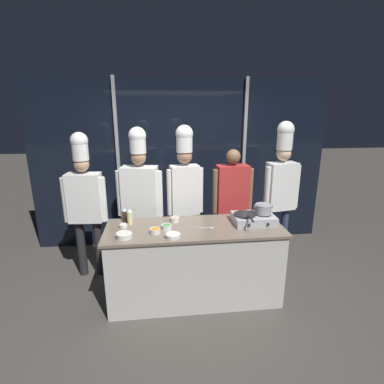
{
  "coord_description": "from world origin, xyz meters",
  "views": [
    {
      "loc": [
        -0.4,
        -3.18,
        2.29
      ],
      "look_at": [
        0.0,
        0.25,
        1.27
      ],
      "focal_mm": 28.0,
      "sensor_mm": 36.0,
      "label": 1
    }
  ],
  "objects": [
    {
      "name": "prep_bowl_garlic",
      "position": [
        -0.26,
        -0.25,
        0.95
      ],
      "size": [
        0.16,
        0.16,
        0.04
      ],
      "color": "white",
      "rests_on": "demo_counter"
    },
    {
      "name": "demo_counter",
      "position": [
        0.0,
        0.0,
        0.46
      ],
      "size": [
        2.05,
        0.75,
        0.92
      ],
      "color": "beige",
      "rests_on": "ground_plane"
    },
    {
      "name": "prep_bowl_onion",
      "position": [
        -0.82,
        0.09,
        0.94
      ],
      "size": [
        0.09,
        0.09,
        0.04
      ],
      "color": "white",
      "rests_on": "demo_counter"
    },
    {
      "name": "squeeze_bottle_oil",
      "position": [
        -0.75,
        0.18,
        1.02
      ],
      "size": [
        0.06,
        0.06,
        0.2
      ],
      "color": "beige",
      "rests_on": "demo_counter"
    },
    {
      "name": "chef_pastry",
      "position": [
        1.32,
        0.72,
        1.23
      ],
      "size": [
        0.53,
        0.28,
        2.08
      ],
      "rotation": [
        0.0,
        0.0,
        3.31
      ],
      "color": "#2D3856",
      "rests_on": "ground_plane"
    },
    {
      "name": "person_guest",
      "position": [
        0.62,
        0.74,
        1.03
      ],
      "size": [
        0.58,
        0.25,
        1.71
      ],
      "rotation": [
        0.0,
        0.0,
        3.2
      ],
      "color": "#4C4C51",
      "rests_on": "ground_plane"
    },
    {
      "name": "prep_bowl_carrots",
      "position": [
        -0.45,
        -0.12,
        0.95
      ],
      "size": [
        0.12,
        0.12,
        0.06
      ],
      "color": "white",
      "rests_on": "demo_counter"
    },
    {
      "name": "chef_sous",
      "position": [
        -0.65,
        0.72,
        1.16
      ],
      "size": [
        0.61,
        0.32,
        2.02
      ],
      "rotation": [
        0.0,
        0.0,
        2.96
      ],
      "color": "#4C4C51",
      "rests_on": "ground_plane"
    },
    {
      "name": "serving_spoon_slotted",
      "position": [
        0.15,
        -0.06,
        0.93
      ],
      "size": [
        0.22,
        0.08,
        0.02
      ],
      "color": "#B2B5BA",
      "rests_on": "demo_counter"
    },
    {
      "name": "chef_head",
      "position": [
        -1.36,
        0.67,
        1.13
      ],
      "size": [
        0.57,
        0.25,
        1.96
      ],
      "rotation": [
        0.0,
        0.0,
        3.07
      ],
      "color": "#232326",
      "rests_on": "ground_plane"
    },
    {
      "name": "prep_bowl_bean_sprouts",
      "position": [
        -0.78,
        -0.2,
        0.95
      ],
      "size": [
        0.17,
        0.17,
        0.06
      ],
      "color": "white",
      "rests_on": "demo_counter"
    },
    {
      "name": "prep_bowl_shrimp",
      "position": [
        -0.22,
        0.19,
        0.95
      ],
      "size": [
        0.11,
        0.11,
        0.06
      ],
      "color": "white",
      "rests_on": "demo_counter"
    },
    {
      "name": "ground_plane",
      "position": [
        0.0,
        0.0,
        0.0
      ],
      "size": [
        24.0,
        24.0,
        0.0
      ],
      "primitive_type": "plane",
      "color": "#47423D"
    },
    {
      "name": "chef_line",
      "position": [
        -0.05,
        0.69,
        1.24
      ],
      "size": [
        0.5,
        0.25,
        2.04
      ],
      "rotation": [
        0.0,
        0.0,
        3.3
      ],
      "color": "#4C4C51",
      "rests_on": "ground_plane"
    },
    {
      "name": "squeeze_bottle_soy",
      "position": [
        -0.82,
        0.27,
        1.01
      ],
      "size": [
        0.06,
        0.06,
        0.17
      ],
      "color": "#332319",
      "rests_on": "demo_counter"
    },
    {
      "name": "portable_stove",
      "position": [
        0.72,
        0.05,
        0.98
      ],
      "size": [
        0.49,
        0.37,
        0.11
      ],
      "color": "#B2B5BA",
      "rests_on": "demo_counter"
    },
    {
      "name": "frying_pan",
      "position": [
        0.61,
        0.05,
        1.06
      ],
      "size": [
        0.27,
        0.46,
        0.05
      ],
      "color": "#232326",
      "rests_on": "portable_stove"
    },
    {
      "name": "window_wall_back",
      "position": [
        0.0,
        1.62,
        1.35
      ],
      "size": [
        4.76,
        0.09,
        2.7
      ],
      "color": "black",
      "rests_on": "ground_plane"
    },
    {
      "name": "prep_bowl_scallions",
      "position": [
        -0.32,
        -0.03,
        0.96
      ],
      "size": [
        0.12,
        0.12,
        0.06
      ],
      "color": "white",
      "rests_on": "demo_counter"
    },
    {
      "name": "stock_pot",
      "position": [
        0.83,
        0.05,
        1.09
      ],
      "size": [
        0.22,
        0.2,
        0.12
      ],
      "color": "#93969B",
      "rests_on": "portable_stove"
    }
  ]
}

